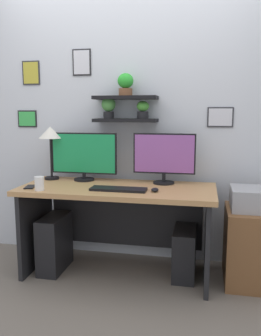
{
  "coord_description": "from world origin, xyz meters",
  "views": [
    {
      "loc": [
        0.68,
        -2.79,
        1.37
      ],
      "look_at": [
        0.1,
        0.05,
        0.9
      ],
      "focal_mm": 38.27,
      "sensor_mm": 36.0,
      "label": 1
    }
  ],
  "objects_px": {
    "desk": "(119,210)",
    "monitor_left": "(84,156)",
    "monitor_right": "(164,157)",
    "computer_tower_right": "(184,252)",
    "water_cup": "(39,184)",
    "printer": "(256,199)",
    "computer_tower_left": "(55,243)",
    "computer_mouse": "(155,190)",
    "cell_phone": "(30,187)",
    "drawer_cabinet": "(253,246)",
    "keyboard": "(118,189)",
    "desk_lamp": "(50,136)"
  },
  "relations": [
    {
      "from": "monitor_left",
      "to": "water_cup",
      "type": "height_order",
      "value": "monitor_left"
    },
    {
      "from": "desk",
      "to": "monitor_right",
      "type": "bearing_deg",
      "value": 24.53
    },
    {
      "from": "monitor_left",
      "to": "computer_tower_right",
      "type": "distance_m",
      "value": 1.2
    },
    {
      "from": "monitor_left",
      "to": "cell_phone",
      "type": "relative_size",
      "value": 4.26
    },
    {
      "from": "monitor_left",
      "to": "water_cup",
      "type": "distance_m",
      "value": 0.54
    },
    {
      "from": "printer",
      "to": "computer_tower_left",
      "type": "bearing_deg",
      "value": -176.39
    },
    {
      "from": "cell_phone",
      "to": "water_cup",
      "type": "bearing_deg",
      "value": -47.08
    },
    {
      "from": "keyboard",
      "to": "water_cup",
      "type": "relative_size",
      "value": 4.0
    },
    {
      "from": "computer_tower_left",
      "to": "desk",
      "type": "bearing_deg",
      "value": 9.39
    },
    {
      "from": "printer",
      "to": "computer_tower_right",
      "type": "bearing_deg",
      "value": 179.77
    },
    {
      "from": "cell_phone",
      "to": "water_cup",
      "type": "relative_size",
      "value": 1.27
    },
    {
      "from": "computer_mouse",
      "to": "printer",
      "type": "relative_size",
      "value": 0.24
    },
    {
      "from": "desk",
      "to": "water_cup",
      "type": "bearing_deg",
      "value": -151.28
    },
    {
      "from": "computer_tower_right",
      "to": "water_cup",
      "type": "bearing_deg",
      "value": -163.85
    },
    {
      "from": "cell_phone",
      "to": "computer_mouse",
      "type": "bearing_deg",
      "value": -9.21
    },
    {
      "from": "monitor_left",
      "to": "keyboard",
      "type": "bearing_deg",
      "value": -40.97
    },
    {
      "from": "desk_lamp",
      "to": "cell_phone",
      "type": "distance_m",
      "value": 0.54
    },
    {
      "from": "desk",
      "to": "cell_phone",
      "type": "xyz_separation_m",
      "value": [
        -0.69,
        -0.22,
        0.22
      ]
    },
    {
      "from": "keyboard",
      "to": "desk_lamp",
      "type": "height_order",
      "value": "desk_lamp"
    },
    {
      "from": "desk",
      "to": "desk_lamp",
      "type": "distance_m",
      "value": 0.91
    },
    {
      "from": "monitor_left",
      "to": "desk_lamp",
      "type": "xyz_separation_m",
      "value": [
        -0.31,
        -0.01,
        0.17
      ]
    },
    {
      "from": "drawer_cabinet",
      "to": "printer",
      "type": "xyz_separation_m",
      "value": [
        0.0,
        -0.0,
        0.39
      ]
    },
    {
      "from": "drawer_cabinet",
      "to": "printer",
      "type": "distance_m",
      "value": 0.39
    },
    {
      "from": "keyboard",
      "to": "drawer_cabinet",
      "type": "distance_m",
      "value": 1.17
    },
    {
      "from": "desk_lamp",
      "to": "water_cup",
      "type": "height_order",
      "value": "desk_lamp"
    },
    {
      "from": "monitor_right",
      "to": "computer_tower_right",
      "type": "distance_m",
      "value": 0.82
    },
    {
      "from": "monitor_left",
      "to": "monitor_right",
      "type": "relative_size",
      "value": 1.13
    },
    {
      "from": "monitor_left",
      "to": "printer",
      "type": "bearing_deg",
      "value": -5.91
    },
    {
      "from": "water_cup",
      "to": "printer",
      "type": "distance_m",
      "value": 1.69
    },
    {
      "from": "water_cup",
      "to": "drawer_cabinet",
      "type": "distance_m",
      "value": 1.76
    },
    {
      "from": "computer_mouse",
      "to": "printer",
      "type": "xyz_separation_m",
      "value": [
        0.77,
        0.18,
        -0.08
      ]
    },
    {
      "from": "monitor_right",
      "to": "computer_tower_right",
      "type": "bearing_deg",
      "value": -36.98
    },
    {
      "from": "computer_tower_right",
      "to": "computer_mouse",
      "type": "bearing_deg",
      "value": -141.15
    },
    {
      "from": "monitor_left",
      "to": "desk",
      "type": "bearing_deg",
      "value": -24.55
    },
    {
      "from": "cell_phone",
      "to": "drawer_cabinet",
      "type": "height_order",
      "value": "cell_phone"
    },
    {
      "from": "printer",
      "to": "computer_tower_left",
      "type": "height_order",
      "value": "printer"
    },
    {
      "from": "monitor_right",
      "to": "desk",
      "type": "bearing_deg",
      "value": -155.47
    },
    {
      "from": "water_cup",
      "to": "computer_tower_left",
      "type": "height_order",
      "value": "water_cup"
    },
    {
      "from": "water_cup",
      "to": "printer",
      "type": "xyz_separation_m",
      "value": [
        1.66,
        0.32,
        -0.12
      ]
    },
    {
      "from": "computer_mouse",
      "to": "printer",
      "type": "bearing_deg",
      "value": 13.29
    },
    {
      "from": "monitor_left",
      "to": "computer_tower_right",
      "type": "height_order",
      "value": "monitor_left"
    },
    {
      "from": "water_cup",
      "to": "computer_tower_left",
      "type": "relative_size",
      "value": 0.23
    },
    {
      "from": "monitor_right",
      "to": "keyboard",
      "type": "distance_m",
      "value": 0.52
    },
    {
      "from": "cell_phone",
      "to": "drawer_cabinet",
      "type": "distance_m",
      "value": 1.86
    },
    {
      "from": "drawer_cabinet",
      "to": "computer_tower_right",
      "type": "xyz_separation_m",
      "value": [
        -0.54,
        0.0,
        -0.1
      ]
    },
    {
      "from": "desk_lamp",
      "to": "printer",
      "type": "xyz_separation_m",
      "value": [
        1.76,
        -0.14,
        -0.45
      ]
    },
    {
      "from": "computer_mouse",
      "to": "cell_phone",
      "type": "height_order",
      "value": "computer_mouse"
    },
    {
      "from": "desk",
      "to": "monitor_left",
      "type": "bearing_deg",
      "value": 155.45
    },
    {
      "from": "water_cup",
      "to": "computer_tower_right",
      "type": "height_order",
      "value": "water_cup"
    },
    {
      "from": "computer_mouse",
      "to": "computer_tower_right",
      "type": "xyz_separation_m",
      "value": [
        0.23,
        0.18,
        -0.56
      ]
    }
  ]
}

